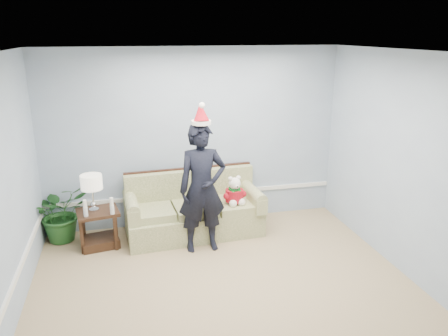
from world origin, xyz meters
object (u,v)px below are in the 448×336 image
Objects in this scene: table_lamp at (91,184)px; houseplant at (61,213)px; side_table at (99,232)px; man at (202,189)px; teddy_bear at (235,194)px; sofa at (193,212)px.

table_lamp is 0.76m from houseplant.
houseplant reaches higher than side_table.
man reaches higher than table_lamp.
table_lamp is at bearing 162.23° from man.
table_lamp is at bearing 155.30° from side_table.
teddy_bear is (1.98, -0.09, -0.29)m from table_lamp.
table_lamp reaches higher than side_table.
teddy_bear is at bearing -9.21° from houseplant.
table_lamp is 2.01m from teddy_bear.
sofa is 3.25× the size of side_table.
sofa reaches higher than houseplant.
sofa is at bearing 5.88° from side_table.
side_table is 0.65m from houseplant.
sofa reaches higher than teddy_bear.
table_lamp is at bearing 169.03° from teddy_bear.
man is at bearing -21.07° from houseplant.
sofa is 3.90× the size of table_lamp.
side_table is 1.20× the size of table_lamp.
sofa is 1.37m from side_table.
man is at bearing -16.17° from side_table.
teddy_bear is at bearing -2.47° from table_lamp.
side_table is 1.44× the size of teddy_bear.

